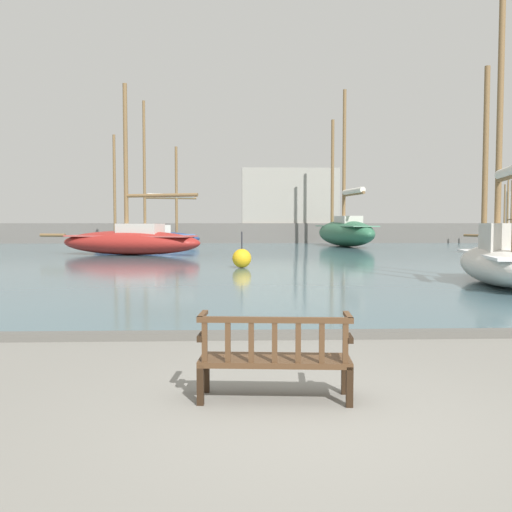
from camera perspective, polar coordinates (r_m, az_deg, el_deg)
ground_plane at (r=5.69m, az=5.59°, el=-15.96°), size 160.00×160.00×0.00m
harbor_water at (r=49.36m, az=-1.32°, el=1.13°), size 100.00×80.00×0.08m
quay_edge_kerb at (r=9.38m, az=2.39°, el=-7.88°), size 40.00×0.30×0.12m
park_bench at (r=6.11m, az=1.89°, el=-10.01°), size 1.64×0.65×0.92m
sailboat_mid_port at (r=18.22m, az=23.08°, el=0.02°), size 3.03×6.50×8.94m
sailboat_nearest_port at (r=45.82m, az=-10.68°, el=2.13°), size 8.60×4.03×11.36m
sailboat_nearest_starboard at (r=51.05m, az=23.83°, el=1.58°), size 2.75×6.21×6.46m
sailboat_outer_starboard at (r=45.62m, az=8.87°, el=2.53°), size 4.15×11.21×12.32m
sailboat_centre_channel at (r=33.45m, az=-12.42°, el=1.56°), size 10.21×5.06×9.73m
channel_buoy at (r=23.11m, az=-1.43°, el=-0.23°), size 0.77×0.77×1.47m
far_breakwater at (r=53.30m, az=0.14°, el=3.29°), size 54.51×2.40×7.00m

